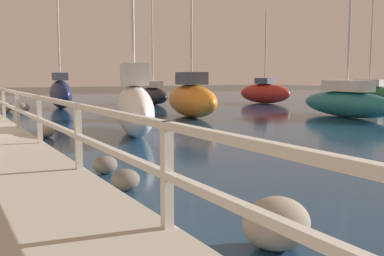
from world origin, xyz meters
TOP-DOWN VIEW (x-y plane):
  - railing at (2.01, 0.00)m, footprint 0.10×32.50m
  - boulder_water_edge at (2.74, -0.13)m, footprint 0.47×0.43m
  - boulder_downstream at (2.70, -5.69)m, footprint 0.45×0.41m
  - boulder_mid_strip at (3.67, 10.06)m, footprint 0.62×0.55m
  - boulder_far_strip at (3.11, -10.06)m, footprint 0.74×0.66m
  - boulder_near_dock at (2.94, 10.65)m, footprint 0.63×0.57m
  - boulder_upstream at (2.59, -7.01)m, footprint 0.46×0.42m
  - sailboat_black at (12.01, 12.83)m, footprint 1.97×5.68m
  - sailboat_teal at (15.61, 0.24)m, footprint 2.03×5.89m
  - sailboat_red at (18.70, 9.85)m, footprint 2.52×3.96m
  - sailboat_white at (5.25, -0.79)m, footprint 2.58×5.58m
  - sailboat_navy at (5.88, 11.58)m, footprint 1.32×4.40m
  - sailboat_green at (25.20, 6.93)m, footprint 2.04×5.85m
  - sailboat_orange at (9.68, 3.56)m, footprint 2.20×4.83m

SIDE VIEW (x-z plane):
  - boulder_downstream at x=2.70m, z-range 0.00..0.34m
  - boulder_upstream at x=2.59m, z-range 0.00..0.35m
  - boulder_water_edge at x=2.74m, z-range 0.00..0.36m
  - boulder_mid_strip at x=3.67m, z-range 0.00..0.46m
  - boulder_near_dock at x=2.94m, z-range 0.00..0.47m
  - boulder_far_strip at x=3.11m, z-range 0.00..0.55m
  - sailboat_black at x=12.01m, z-range -2.76..4.02m
  - sailboat_green at x=25.20m, z-range -2.90..4.18m
  - sailboat_teal at x=15.61m, z-range -3.14..4.51m
  - sailboat_red at x=18.70m, z-range -2.29..3.71m
  - sailboat_orange at x=9.68m, z-range -2.23..3.83m
  - sailboat_navy at x=5.88m, z-range -2.42..4.12m
  - sailboat_white at x=5.25m, z-range -2.17..3.92m
  - railing at x=2.01m, z-range 0.51..1.57m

